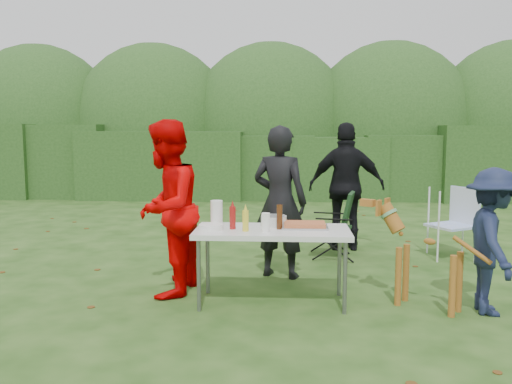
# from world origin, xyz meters

# --- Properties ---
(ground) EXTENTS (80.00, 80.00, 0.00)m
(ground) POSITION_xyz_m (0.00, 0.00, 0.00)
(ground) COLOR #1E4211
(hedge_row) EXTENTS (22.00, 1.40, 1.70)m
(hedge_row) POSITION_xyz_m (0.00, 8.00, 0.85)
(hedge_row) COLOR #23471C
(hedge_row) RESTS_ON ground
(shrub_backdrop) EXTENTS (20.00, 2.60, 3.20)m
(shrub_backdrop) POSITION_xyz_m (0.00, 9.60, 1.60)
(shrub_backdrop) COLOR #3D6628
(shrub_backdrop) RESTS_ON ground
(folding_table) EXTENTS (1.50, 0.70, 0.74)m
(folding_table) POSITION_xyz_m (0.34, 0.05, 0.69)
(folding_table) COLOR silver
(folding_table) RESTS_ON ground
(person_cook) EXTENTS (0.74, 0.60, 1.75)m
(person_cook) POSITION_xyz_m (0.40, 1.01, 0.87)
(person_cook) COLOR black
(person_cook) RESTS_ON ground
(person_red_jacket) EXTENTS (0.78, 0.95, 1.80)m
(person_red_jacket) POSITION_xyz_m (-0.75, 0.28, 0.90)
(person_red_jacket) COLOR #DB0000
(person_red_jacket) RESTS_ON ground
(person_black_puffy) EXTENTS (1.06, 0.47, 1.79)m
(person_black_puffy) POSITION_xyz_m (1.31, 2.48, 0.90)
(person_black_puffy) COLOR black
(person_black_puffy) RESTS_ON ground
(child) EXTENTS (0.58, 0.92, 1.36)m
(child) POSITION_xyz_m (2.37, -0.11, 0.68)
(child) COLOR #18203D
(child) RESTS_ON ground
(dog) EXTENTS (1.09, 0.94, 0.99)m
(dog) POSITION_xyz_m (1.83, -0.02, 0.50)
(dog) COLOR #995B20
(dog) RESTS_ON ground
(camping_chair) EXTENTS (0.66, 0.66, 0.89)m
(camping_chair) POSITION_xyz_m (1.07, 1.98, 0.44)
(camping_chair) COLOR #183619
(camping_chair) RESTS_ON ground
(lawn_chair) EXTENTS (0.76, 0.76, 0.94)m
(lawn_chair) POSITION_xyz_m (2.64, 2.05, 0.47)
(lawn_chair) COLOR #5F89E9
(lawn_chair) RESTS_ON ground
(food_tray) EXTENTS (0.45, 0.30, 0.02)m
(food_tray) POSITION_xyz_m (0.65, 0.13, 0.75)
(food_tray) COLOR #B7B7BA
(food_tray) RESTS_ON folding_table
(focaccia_bread) EXTENTS (0.40, 0.26, 0.04)m
(focaccia_bread) POSITION_xyz_m (0.65, 0.13, 0.78)
(focaccia_bread) COLOR #C06336
(focaccia_bread) RESTS_ON food_tray
(mustard_bottle) EXTENTS (0.06, 0.06, 0.20)m
(mustard_bottle) POSITION_xyz_m (0.09, -0.07, 0.84)
(mustard_bottle) COLOR yellow
(mustard_bottle) RESTS_ON folding_table
(ketchup_bottle) EXTENTS (0.06, 0.06, 0.22)m
(ketchup_bottle) POSITION_xyz_m (-0.05, 0.03, 0.85)
(ketchup_bottle) COLOR maroon
(ketchup_bottle) RESTS_ON folding_table
(beer_bottle) EXTENTS (0.06, 0.06, 0.24)m
(beer_bottle) POSITION_xyz_m (0.41, 0.06, 0.86)
(beer_bottle) COLOR #47230F
(beer_bottle) RESTS_ON folding_table
(paper_towel_roll) EXTENTS (0.12, 0.12, 0.26)m
(paper_towel_roll) POSITION_xyz_m (-0.22, 0.16, 0.87)
(paper_towel_roll) COLOR white
(paper_towel_roll) RESTS_ON folding_table
(cup_stack) EXTENTS (0.08, 0.08, 0.18)m
(cup_stack) POSITION_xyz_m (0.28, -0.09, 0.83)
(cup_stack) COLOR white
(cup_stack) RESTS_ON folding_table
(pasta_bowl) EXTENTS (0.26, 0.26, 0.10)m
(pasta_bowl) POSITION_xyz_m (0.35, 0.24, 0.79)
(pasta_bowl) COLOR silver
(pasta_bowl) RESTS_ON folding_table
(plate_stack) EXTENTS (0.24, 0.24, 0.05)m
(plate_stack) POSITION_xyz_m (-0.25, -0.00, 0.77)
(plate_stack) COLOR white
(plate_stack) RESTS_ON folding_table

